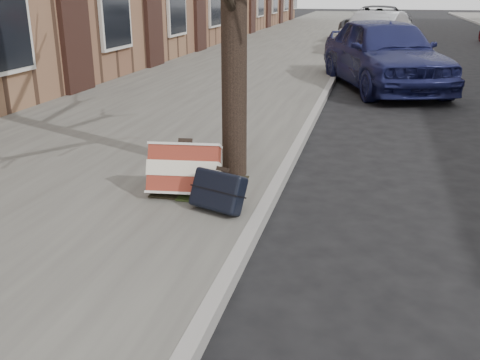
% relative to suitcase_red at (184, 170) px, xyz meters
% --- Properties ---
extents(ground, '(120.00, 120.00, 0.00)m').
position_rel_suitcase_red_xyz_m(ground, '(2.09, -0.93, -0.39)').
color(ground, black).
rests_on(ground, ground).
extents(near_sidewalk, '(5.00, 70.00, 0.12)m').
position_rel_suitcase_red_xyz_m(near_sidewalk, '(-1.61, 14.07, -0.33)').
color(near_sidewalk, slate).
rests_on(near_sidewalk, ground).
extents(dirt_patch, '(0.85, 0.85, 0.02)m').
position_rel_suitcase_red_xyz_m(dirt_patch, '(0.09, 0.27, -0.27)').
color(dirt_patch, black).
rests_on(dirt_patch, near_sidewalk).
extents(suitcase_red, '(0.75, 0.48, 0.55)m').
position_rel_suitcase_red_xyz_m(suitcase_red, '(0.00, 0.00, 0.00)').
color(suitcase_red, maroon).
rests_on(suitcase_red, near_sidewalk).
extents(suitcase_navy, '(0.59, 0.47, 0.41)m').
position_rel_suitcase_red_xyz_m(suitcase_navy, '(0.44, -0.30, -0.07)').
color(suitcase_navy, black).
rests_on(suitcase_navy, near_sidewalk).
extents(car_near_front, '(3.27, 4.93, 1.56)m').
position_rel_suitcase_red_xyz_m(car_near_front, '(1.95, 7.58, 0.39)').
color(car_near_front, '#1A1D4E').
rests_on(car_near_front, ground).
extents(car_near_mid, '(2.46, 4.46, 1.39)m').
position_rel_suitcase_red_xyz_m(car_near_mid, '(1.71, 14.48, 0.30)').
color(car_near_mid, '#B4B7BD').
rests_on(car_near_mid, ground).
extents(car_near_back, '(3.05, 5.54, 1.47)m').
position_rel_suitcase_red_xyz_m(car_near_back, '(1.72, 18.68, 0.34)').
color(car_near_back, '#333236').
rests_on(car_near_back, ground).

